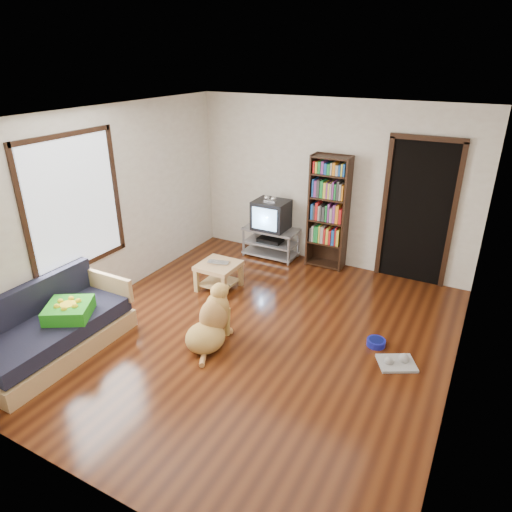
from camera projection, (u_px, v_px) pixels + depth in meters
The scene contains 18 objects.
ground at pixel (254, 335), 5.63m from camera, with size 5.00×5.00×0.00m, color #52240E.
ceiling at pixel (254, 117), 4.56m from camera, with size 5.00×5.00×0.00m, color white.
wall_back at pixel (330, 185), 7.10m from camera, with size 4.50×4.50×0.00m, color silver.
wall_front at pixel (77, 358), 3.09m from camera, with size 4.50×4.50×0.00m, color silver.
wall_left at pixel (106, 208), 6.07m from camera, with size 5.00×5.00×0.00m, color silver.
wall_right at pixel (472, 281), 4.12m from camera, with size 5.00×5.00×0.00m, color silver.
green_cushion at pixel (69, 310), 5.21m from camera, with size 0.48×0.48×0.16m, color green.
laptop at pixel (217, 264), 6.55m from camera, with size 0.31×0.20×0.02m, color silver.
dog_bowl at pixel (376, 343), 5.42m from camera, with size 0.22×0.22×0.08m, color #151A94.
grey_rag at pixel (397, 363), 5.09m from camera, with size 0.40×0.32×0.03m, color #ABABAB.
window at pixel (74, 203), 5.58m from camera, with size 0.03×1.46×1.70m.
doorway at pixel (418, 209), 6.57m from camera, with size 1.03×0.05×2.19m.
tv_stand at pixel (271, 241), 7.71m from camera, with size 0.90×0.45×0.50m.
crt_tv at pixel (272, 214), 7.54m from camera, with size 0.55×0.52×0.58m.
bookshelf at pixel (329, 207), 7.08m from camera, with size 0.60×0.30×1.80m.
sofa at pixel (53, 332), 5.22m from camera, with size 0.80×1.80×0.80m.
coffee_table at pixel (219, 271), 6.63m from camera, with size 0.55×0.55×0.40m.
dog at pixel (211, 323), 5.38m from camera, with size 0.47×0.89×0.73m.
Camera 1 is at (2.27, -4.15, 3.20)m, focal length 32.00 mm.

